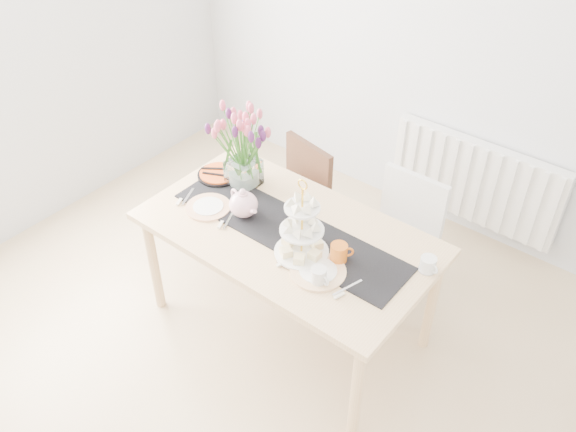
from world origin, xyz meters
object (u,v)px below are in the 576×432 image
Objects in this scene: dining_table at (288,241)px; mug_grey at (239,205)px; tulip_vase at (242,135)px; cream_jug at (428,264)px; chair_white at (401,231)px; chair_brown at (296,195)px; plate_right at (318,272)px; cake_stand at (302,236)px; radiator at (474,181)px; teapot at (243,204)px; tart_tin at (219,175)px; mug_orange at (339,253)px; mug_white at (319,276)px; plate_left at (208,207)px.

dining_table is 14.95× the size of mug_grey.
tulip_vase is 1.24m from cream_jug.
tulip_vase is (-0.82, -0.49, 0.60)m from chair_white.
chair_brown is 2.92× the size of plate_right.
tulip_vase reaches higher than cake_stand.
chair_brown is 1.34× the size of tulip_vase.
radiator is at bearing 83.38° from chair_white.
mug_grey is at bearing -116.21° from radiator.
teapot reaches higher than chair_brown.
chair_white is 1.16m from tart_tin.
mug_orange is (-0.39, -0.22, 0.01)m from cream_jug.
chair_brown is 1.13m from mug_white.
radiator is at bearing 31.31° from mug_grey.
mug_orange reaches higher than cream_jug.
cream_jug reaches higher than chair_brown.
cake_stand is 1.63× the size of plate_left.
cake_stand is (0.55, -0.66, 0.39)m from chair_brown.
tart_tin is at bearing 123.82° from mug_orange.
mug_grey is at bearing 173.62° from cake_stand.
chair_white is 0.93m from mug_white.
mug_grey is at bearing -53.39° from tulip_vase.
mug_orange is at bearing 77.89° from plate_right.
cream_jug reaches higher than tart_tin.
tart_tin reaches higher than dining_table.
plate_right is (-0.13, -1.64, 0.31)m from radiator.
mug_orange reaches higher than plate_left.
teapot reaches higher than cream_jug.
teapot is 1.03m from cream_jug.
mug_orange is at bearing -8.98° from tart_tin.
dining_table is at bearing 128.66° from mug_orange.
chair_white is 1.13m from tulip_vase.
cream_jug is at bearing 2.64° from tart_tin.
cake_stand is at bearing -38.86° from mug_grey.
teapot is at bearing -115.00° from radiator.
tulip_vase is 0.45m from plate_left.
cream_jug is 0.55m from plate_right.
cream_jug reaches higher than plate_left.
chair_white is at bearing 101.69° from mug_white.
radiator is at bearing 124.05° from cream_jug.
cream_jug is 0.78× the size of mug_orange.
chair_brown is 8.87× the size of mug_white.
teapot is 0.23m from plate_left.
plate_right is at bearing 138.16° from mug_white.
chair_brown is at bearing 134.25° from plate_right.
chair_brown is at bearing 129.84° from cake_stand.
mug_grey is (-0.04, 0.01, -0.03)m from teapot.
plate_left is at bearing -90.99° from tulip_vase.
mug_orange is at bearing -93.68° from radiator.
mug_orange is at bearing 21.10° from teapot.
cream_jug is at bearing -6.75° from chair_brown.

